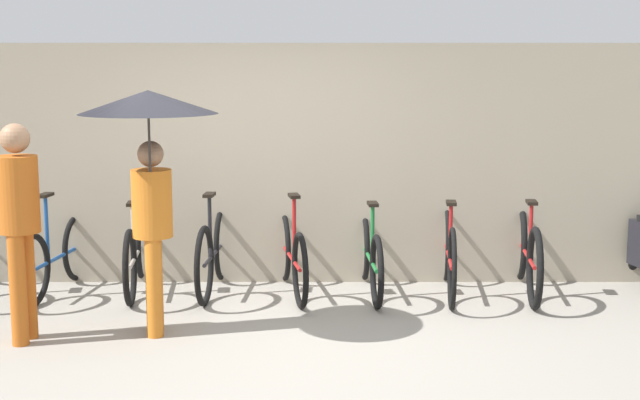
{
  "coord_description": "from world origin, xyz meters",
  "views": [
    {
      "loc": [
        0.64,
        -6.6,
        2.21
      ],
      "look_at": [
        0.63,
        0.95,
        1.0
      ],
      "focal_mm": 50.0,
      "sensor_mm": 36.0,
      "label": 1
    }
  ],
  "objects_px": {
    "parked_bicycle_6": "(450,254)",
    "pedestrian_leading": "(20,215)",
    "parked_bicycle_4": "(293,256)",
    "parked_bicycle_3": "(215,252)",
    "pedestrian_center": "(151,140)",
    "parked_bicycle_2": "(137,254)",
    "parked_bicycle_7": "(528,253)",
    "parked_bicycle_5": "(371,257)",
    "parked_bicycle_1": "(58,256)"
  },
  "relations": [
    {
      "from": "parked_bicycle_4",
      "to": "pedestrian_center",
      "type": "bearing_deg",
      "value": 131.58
    },
    {
      "from": "parked_bicycle_7",
      "to": "pedestrian_center",
      "type": "height_order",
      "value": "pedestrian_center"
    },
    {
      "from": "parked_bicycle_6",
      "to": "parked_bicycle_7",
      "type": "xyz_separation_m",
      "value": [
        0.74,
        0.02,
        -0.0
      ]
    },
    {
      "from": "parked_bicycle_1",
      "to": "parked_bicycle_6",
      "type": "xyz_separation_m",
      "value": [
        3.7,
        -0.03,
        0.03
      ]
    },
    {
      "from": "parked_bicycle_1",
      "to": "pedestrian_leading",
      "type": "xyz_separation_m",
      "value": [
        0.17,
        -1.47,
        0.65
      ]
    },
    {
      "from": "parked_bicycle_7",
      "to": "parked_bicycle_2",
      "type": "bearing_deg",
      "value": 94.77
    },
    {
      "from": "parked_bicycle_6",
      "to": "parked_bicycle_1",
      "type": "bearing_deg",
      "value": 94.62
    },
    {
      "from": "parked_bicycle_3",
      "to": "parked_bicycle_5",
      "type": "relative_size",
      "value": 0.98
    },
    {
      "from": "parked_bicycle_6",
      "to": "parked_bicycle_7",
      "type": "distance_m",
      "value": 0.74
    },
    {
      "from": "pedestrian_center",
      "to": "parked_bicycle_6",
      "type": "bearing_deg",
      "value": -160.9
    },
    {
      "from": "parked_bicycle_5",
      "to": "parked_bicycle_6",
      "type": "bearing_deg",
      "value": -95.69
    },
    {
      "from": "parked_bicycle_7",
      "to": "parked_bicycle_1",
      "type": "bearing_deg",
      "value": 95.72
    },
    {
      "from": "parked_bicycle_7",
      "to": "pedestrian_center",
      "type": "relative_size",
      "value": 0.93
    },
    {
      "from": "parked_bicycle_2",
      "to": "parked_bicycle_3",
      "type": "xyz_separation_m",
      "value": [
        0.74,
        -0.02,
        0.02
      ]
    },
    {
      "from": "parked_bicycle_1",
      "to": "parked_bicycle_4",
      "type": "height_order",
      "value": "parked_bicycle_1"
    },
    {
      "from": "parked_bicycle_6",
      "to": "pedestrian_center",
      "type": "height_order",
      "value": "pedestrian_center"
    },
    {
      "from": "parked_bicycle_7",
      "to": "pedestrian_leading",
      "type": "distance_m",
      "value": 4.56
    },
    {
      "from": "parked_bicycle_5",
      "to": "parked_bicycle_7",
      "type": "xyz_separation_m",
      "value": [
        1.48,
        -0.01,
        0.03
      ]
    },
    {
      "from": "parked_bicycle_5",
      "to": "parked_bicycle_7",
      "type": "distance_m",
      "value": 1.48
    },
    {
      "from": "parked_bicycle_3",
      "to": "pedestrian_center",
      "type": "height_order",
      "value": "pedestrian_center"
    },
    {
      "from": "parked_bicycle_6",
      "to": "pedestrian_center",
      "type": "relative_size",
      "value": 0.91
    },
    {
      "from": "parked_bicycle_2",
      "to": "parked_bicycle_7",
      "type": "height_order",
      "value": "parked_bicycle_7"
    },
    {
      "from": "parked_bicycle_5",
      "to": "parked_bicycle_7",
      "type": "relative_size",
      "value": 0.94
    },
    {
      "from": "parked_bicycle_2",
      "to": "parked_bicycle_1",
      "type": "bearing_deg",
      "value": 89.37
    },
    {
      "from": "parked_bicycle_5",
      "to": "parked_bicycle_6",
      "type": "distance_m",
      "value": 0.74
    },
    {
      "from": "parked_bicycle_6",
      "to": "pedestrian_leading",
      "type": "height_order",
      "value": "pedestrian_leading"
    },
    {
      "from": "parked_bicycle_2",
      "to": "parked_bicycle_4",
      "type": "xyz_separation_m",
      "value": [
        1.48,
        -0.08,
        -0.0
      ]
    },
    {
      "from": "parked_bicycle_4",
      "to": "parked_bicycle_6",
      "type": "bearing_deg",
      "value": -101.0
    },
    {
      "from": "pedestrian_leading",
      "to": "parked_bicycle_3",
      "type": "bearing_deg",
      "value": -126.58
    },
    {
      "from": "parked_bicycle_6",
      "to": "parked_bicycle_7",
      "type": "height_order",
      "value": "parked_bicycle_7"
    },
    {
      "from": "parked_bicycle_5",
      "to": "pedestrian_center",
      "type": "xyz_separation_m",
      "value": [
        -1.79,
        -1.35,
        1.23
      ]
    },
    {
      "from": "parked_bicycle_1",
      "to": "parked_bicycle_4",
      "type": "xyz_separation_m",
      "value": [
        2.22,
        -0.02,
        0.01
      ]
    },
    {
      "from": "parked_bicycle_1",
      "to": "pedestrian_center",
      "type": "distance_m",
      "value": 2.17
    },
    {
      "from": "parked_bicycle_1",
      "to": "pedestrian_center",
      "type": "height_order",
      "value": "pedestrian_center"
    },
    {
      "from": "parked_bicycle_1",
      "to": "parked_bicycle_4",
      "type": "distance_m",
      "value": 2.22
    },
    {
      "from": "parked_bicycle_1",
      "to": "parked_bicycle_3",
      "type": "xyz_separation_m",
      "value": [
        1.48,
        0.04,
        0.03
      ]
    },
    {
      "from": "parked_bicycle_4",
      "to": "pedestrian_leading",
      "type": "relative_size",
      "value": 0.99
    },
    {
      "from": "parked_bicycle_1",
      "to": "parked_bicycle_2",
      "type": "bearing_deg",
      "value": -77.59
    },
    {
      "from": "parked_bicycle_3",
      "to": "pedestrian_leading",
      "type": "relative_size",
      "value": 0.98
    },
    {
      "from": "pedestrian_center",
      "to": "parked_bicycle_2",
      "type": "bearing_deg",
      "value": -81.49
    },
    {
      "from": "parked_bicycle_7",
      "to": "parked_bicycle_5",
      "type": "bearing_deg",
      "value": 95.62
    },
    {
      "from": "parked_bicycle_4",
      "to": "parked_bicycle_5",
      "type": "relative_size",
      "value": 0.99
    },
    {
      "from": "parked_bicycle_6",
      "to": "pedestrian_leading",
      "type": "bearing_deg",
      "value": 117.23
    },
    {
      "from": "parked_bicycle_4",
      "to": "parked_bicycle_7",
      "type": "height_order",
      "value": "parked_bicycle_7"
    },
    {
      "from": "parked_bicycle_2",
      "to": "pedestrian_center",
      "type": "xyz_separation_m",
      "value": [
        0.43,
        -1.41,
        1.21
      ]
    },
    {
      "from": "parked_bicycle_5",
      "to": "pedestrian_leading",
      "type": "height_order",
      "value": "pedestrian_leading"
    },
    {
      "from": "parked_bicycle_3",
      "to": "pedestrian_center",
      "type": "relative_size",
      "value": 0.86
    },
    {
      "from": "parked_bicycle_7",
      "to": "pedestrian_center",
      "type": "distance_m",
      "value": 3.73
    },
    {
      "from": "parked_bicycle_2",
      "to": "parked_bicycle_7",
      "type": "distance_m",
      "value": 3.7
    },
    {
      "from": "parked_bicycle_4",
      "to": "parked_bicycle_5",
      "type": "distance_m",
      "value": 0.74
    }
  ]
}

